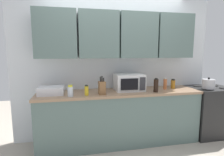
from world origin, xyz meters
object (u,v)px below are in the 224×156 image
(dish_rack, at_px, (51,91))
(bottle_soy_dark, at_px, (156,85))
(microwave, at_px, (129,82))
(knife_block, at_px, (102,88))
(bottle_yellow_mustard, at_px, (87,90))
(kettle, at_px, (208,84))
(bottle_clear_tall, at_px, (70,91))
(bottle_spice_jar, at_px, (165,84))
(bottle_amber_vinegar, at_px, (173,84))
(stove_range, at_px, (209,111))

(dish_rack, relative_size, bottle_soy_dark, 1.66)
(microwave, distance_m, bottle_soy_dark, 0.45)
(knife_block, bearing_deg, dish_rack, 168.79)
(bottle_soy_dark, relative_size, bottle_yellow_mustard, 1.45)
(bottle_soy_dark, bearing_deg, kettle, 1.15)
(bottle_yellow_mustard, bearing_deg, dish_rack, 162.11)
(kettle, distance_m, knife_block, 1.89)
(bottle_soy_dark, bearing_deg, bottle_clear_tall, -179.27)
(kettle, xyz_separation_m, dish_rack, (-2.66, 0.16, -0.03))
(bottle_clear_tall, bearing_deg, bottle_spice_jar, 6.83)
(bottle_clear_tall, bearing_deg, bottle_yellow_mustard, 6.16)
(bottle_soy_dark, distance_m, bottle_yellow_mustard, 1.13)
(bottle_clear_tall, bearing_deg, bottle_soy_dark, 0.73)
(bottle_yellow_mustard, bearing_deg, bottle_amber_vinegar, 7.56)
(bottle_spice_jar, bearing_deg, kettle, -11.86)
(knife_block, relative_size, bottle_yellow_mustard, 1.81)
(bottle_yellow_mustard, bearing_deg, microwave, 15.66)
(microwave, bearing_deg, bottle_amber_vinegar, 0.09)
(kettle, distance_m, dish_rack, 2.66)
(bottle_soy_dark, distance_m, bottle_amber_vinegar, 0.48)
(bottle_amber_vinegar, height_order, bottle_yellow_mustard, bottle_amber_vinegar)
(stove_range, bearing_deg, kettle, -140.53)
(stove_range, height_order, bottle_spice_jar, bottle_spice_jar)
(kettle, height_order, bottle_soy_dark, bottle_soy_dark)
(stove_range, height_order, microwave, microwave)
(bottle_spice_jar, relative_size, bottle_yellow_mustard, 1.26)
(kettle, xyz_separation_m, bottle_amber_vinegar, (-0.57, 0.19, -0.01))
(stove_range, distance_m, microwave, 1.67)
(bottle_amber_vinegar, bearing_deg, dish_rack, -179.05)
(dish_rack, xyz_separation_m, bottle_amber_vinegar, (2.09, 0.03, 0.02))
(bottle_soy_dark, xyz_separation_m, bottle_yellow_mustard, (-1.13, 0.01, -0.03))
(knife_block, xyz_separation_m, bottle_yellow_mustard, (-0.24, -0.02, -0.03))
(bottle_clear_tall, bearing_deg, knife_block, 5.35)
(microwave, bearing_deg, bottle_spice_jar, -3.26)
(bottle_amber_vinegar, relative_size, bottle_yellow_mustard, 1.07)
(dish_rack, distance_m, bottle_amber_vinegar, 2.09)
(bottle_yellow_mustard, bearing_deg, bottle_soy_dark, -0.42)
(microwave, xyz_separation_m, bottle_yellow_mustard, (-0.73, -0.21, -0.06))
(bottle_yellow_mustard, relative_size, bottle_clear_tall, 0.93)
(microwave, distance_m, bottle_spice_jar, 0.65)
(kettle, bearing_deg, dish_rack, 176.56)
(bottle_soy_dark, bearing_deg, microwave, 151.46)
(bottle_soy_dark, xyz_separation_m, bottle_spice_jar, (0.26, 0.18, -0.02))
(dish_rack, height_order, bottle_clear_tall, bottle_clear_tall)
(dish_rack, distance_m, bottle_spice_jar, 1.91)
(dish_rack, xyz_separation_m, bottle_yellow_mustard, (0.53, -0.17, 0.02))
(stove_range, bearing_deg, microwave, 178.04)
(kettle, height_order, dish_rack, kettle)
(stove_range, bearing_deg, knife_block, -176.30)
(knife_block, height_order, bottle_yellow_mustard, knife_block)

